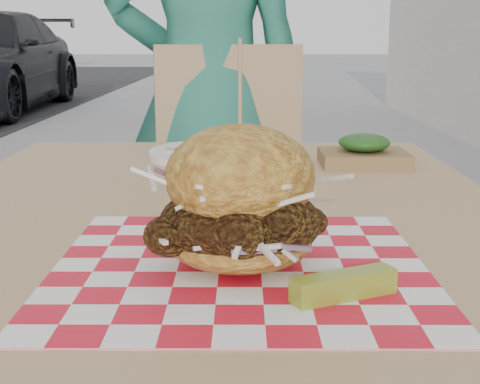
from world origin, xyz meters
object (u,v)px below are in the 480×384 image
(patio_table, at_px, (212,274))
(sandwich, at_px, (240,205))
(diner, at_px, (208,95))
(patio_chair, at_px, (223,191))

(patio_table, bearing_deg, sandwich, -79.34)
(diner, height_order, patio_chair, diner)
(diner, distance_m, sandwich, 1.35)
(patio_chair, bearing_deg, sandwich, -97.06)
(diner, relative_size, sandwich, 7.46)
(diner, xyz_separation_m, sandwich, (0.10, -1.35, 0.01))
(patio_table, height_order, patio_chair, patio_chair)
(patio_chair, distance_m, sandwich, 1.22)
(patio_chair, relative_size, sandwich, 4.40)
(patio_table, height_order, sandwich, sandwich)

